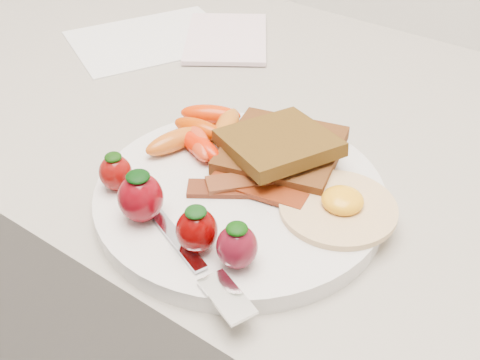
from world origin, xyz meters
The scene contains 10 objects.
plate centered at (0.02, 1.54, 0.91)m, with size 0.27×0.27×0.02m, color silver.
toast_lower centered at (0.02, 1.61, 0.93)m, with size 0.11×0.11×0.01m, color #3B2409.
toast_upper centered at (0.02, 1.60, 0.94)m, with size 0.10×0.10×0.01m, color #3B250C.
fried_egg centered at (0.11, 1.57, 0.92)m, with size 0.12×0.12×0.02m.
bacon_strips centered at (0.03, 1.55, 0.92)m, with size 0.11×0.10×0.01m.
baby_carrots centered at (-0.06, 1.58, 0.93)m, with size 0.09×0.12×0.02m.
strawberries centered at (0.00, 1.46, 0.94)m, with size 0.18×0.05×0.05m.
fork centered at (0.04, 1.45, 0.92)m, with size 0.18×0.08×0.00m.
paper_sheet centered at (-0.30, 1.76, 0.90)m, with size 0.16×0.22×0.00m, color white.
notepad centered at (-0.21, 1.82, 0.91)m, with size 0.11×0.16×0.01m, color silver.
Camera 1 is at (0.27, 1.19, 1.26)m, focal length 45.00 mm.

